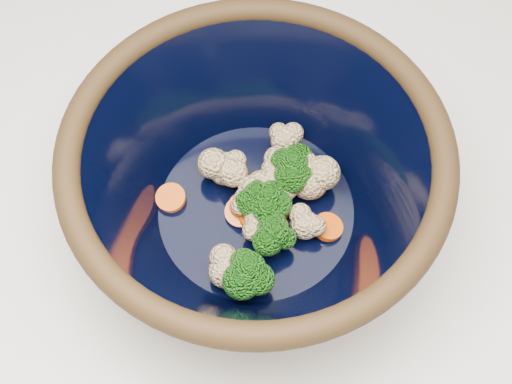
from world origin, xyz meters
TOP-DOWN VIEW (x-y plane):
  - mixing_bowl at (-0.06, 0.11)m, footprint 0.33×0.33m
  - vegetable_pile at (-0.05, 0.11)m, footprint 0.17×0.17m

SIDE VIEW (x-z plane):
  - vegetable_pile at x=-0.05m, z-range 0.93..0.98m
  - mixing_bowl at x=-0.06m, z-range 0.91..1.04m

